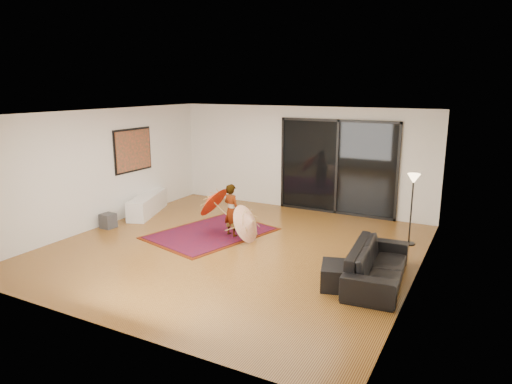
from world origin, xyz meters
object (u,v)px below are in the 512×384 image
Objects in this scene: sofa at (377,264)px; child at (232,210)px; media_console at (148,204)px; ottoman at (342,276)px.

child reaches higher than sofa.
sofa is 3.51m from child.
child is (-3.38, 0.92, 0.27)m from sofa.
media_console is 2.69× the size of ottoman.
sofa is 1.81× the size of child.
child is (2.82, -0.53, 0.33)m from media_console.
media_console is 6.37m from sofa.
ottoman is at bearing 131.53° from sofa.
child reaches higher than media_console.
child is at bearing 69.75° from sofa.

